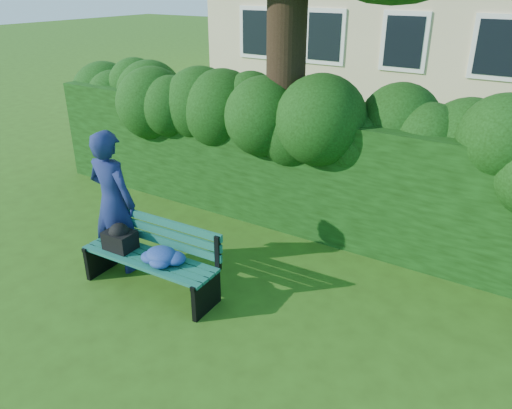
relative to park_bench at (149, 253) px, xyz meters
The scene contains 4 objects.
ground 1.11m from the park_bench, 30.09° to the left, with size 80.00×80.00×0.00m, color #2A4D13.
hedge 2.86m from the park_bench, 72.35° to the left, with size 10.00×1.00×1.80m.
park_bench is the anchor object (origin of this frame).
man_reading 0.87m from the park_bench, 167.94° to the left, with size 0.70×0.46×1.91m, color navy.
Camera 1 is at (3.13, -4.26, 3.56)m, focal length 35.00 mm.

